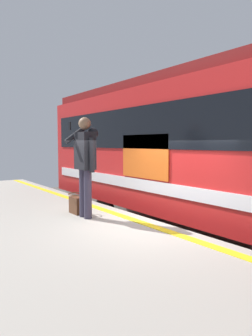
% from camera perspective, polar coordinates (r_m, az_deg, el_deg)
% --- Properties ---
extents(ground_plane, '(24.24, 24.24, 0.00)m').
position_cam_1_polar(ground_plane, '(5.85, 5.16, -20.13)').
color(ground_plane, '#4C4742').
extents(platform, '(14.96, 4.54, 1.11)m').
position_cam_1_polar(platform, '(4.60, -18.24, -19.94)').
color(platform, '#9E998E').
rests_on(platform, ground).
extents(safety_line, '(14.66, 0.16, 0.01)m').
position_cam_1_polar(safety_line, '(5.29, 2.75, -10.02)').
color(safety_line, yellow).
rests_on(safety_line, platform).
extents(track_rail_near, '(19.45, 0.08, 0.16)m').
position_cam_1_polar(track_rail_near, '(6.72, 14.36, -16.15)').
color(track_rail_near, slate).
rests_on(track_rail_near, ground).
extents(track_rail_far, '(19.45, 0.08, 0.16)m').
position_cam_1_polar(track_rail_far, '(7.82, 21.33, -13.33)').
color(track_rail_far, slate).
rests_on(track_rail_far, ground).
extents(passenger, '(0.57, 0.55, 1.80)m').
position_cam_1_polar(passenger, '(5.53, -7.53, 1.70)').
color(passenger, '#383347').
rests_on(passenger, platform).
extents(handbag, '(0.34, 0.31, 0.39)m').
position_cam_1_polar(handbag, '(5.97, -9.22, -6.63)').
color(handbag, '#59331E').
rests_on(handbag, platform).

